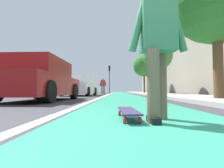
% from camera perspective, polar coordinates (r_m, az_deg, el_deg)
% --- Properties ---
extents(ground_plane, '(80.00, 80.00, 0.00)m').
position_cam_1_polar(ground_plane, '(11.17, 3.76, -4.13)').
color(ground_plane, '#38383D').
extents(bike_lane_paint, '(56.00, 2.20, 0.00)m').
position_cam_1_polar(bike_lane_paint, '(25.16, 2.78, -3.11)').
color(bike_lane_paint, '#288466').
rests_on(bike_lane_paint, ground).
extents(lane_stripe_white, '(52.00, 0.16, 0.01)m').
position_cam_1_polar(lane_stripe_white, '(21.18, -0.46, -3.26)').
color(lane_stripe_white, silver).
rests_on(lane_stripe_white, ground).
extents(sidewalk_curb, '(52.00, 3.20, 0.12)m').
position_cam_1_polar(sidewalk_curb, '(19.51, 12.80, -3.12)').
color(sidewalk_curb, '#9E9B93').
rests_on(sidewalk_curb, ground).
extents(building_facade, '(40.00, 1.20, 11.84)m').
position_cam_1_polar(building_facade, '(24.76, 18.09, 10.79)').
color(building_facade, gray).
rests_on(building_facade, ground).
extents(skateboard, '(0.85, 0.27, 0.11)m').
position_cam_1_polar(skateboard, '(2.18, 5.50, -9.20)').
color(skateboard, red).
rests_on(skateboard, ground).
extents(skater_person, '(0.48, 0.72, 1.64)m').
position_cam_1_polar(skater_person, '(2.15, 15.16, 13.47)').
color(skater_person, brown).
rests_on(skater_person, ground).
extents(parked_car_near, '(4.28, 1.89, 1.49)m').
position_cam_1_polar(parked_car_near, '(6.69, -22.55, 1.00)').
color(parked_car_near, maroon).
rests_on(parked_car_near, ground).
extents(parked_car_mid, '(4.22, 2.15, 1.47)m').
position_cam_1_polar(parked_car_mid, '(12.63, -10.88, -0.70)').
color(parked_car_mid, silver).
rests_on(parked_car_mid, ground).
extents(traffic_light, '(0.33, 0.28, 4.25)m').
position_cam_1_polar(traffic_light, '(26.21, -0.87, 3.35)').
color(traffic_light, '#2D2D2D').
rests_on(traffic_light, ground).
extents(street_tree_mid, '(2.42, 2.42, 4.45)m').
position_cam_1_polar(street_tree_mid, '(14.53, 15.09, 9.18)').
color(street_tree_mid, brown).
rests_on(street_tree_mid, ground).
extents(street_tree_far, '(2.71, 2.71, 4.83)m').
position_cam_1_polar(street_tree_far, '(21.37, 10.79, 6.08)').
color(street_tree_far, brown).
rests_on(street_tree_far, ground).
extents(pedestrian_distant, '(0.47, 0.73, 1.67)m').
position_cam_1_polar(pedestrian_distant, '(17.05, -3.06, -0.29)').
color(pedestrian_distant, brown).
rests_on(pedestrian_distant, ground).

